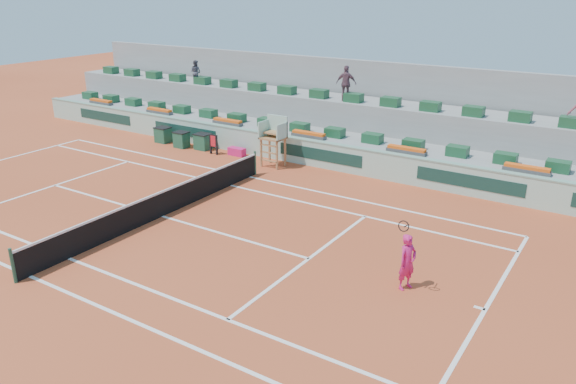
{
  "coord_description": "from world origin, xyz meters",
  "views": [
    {
      "loc": [
        14.47,
        -13.74,
        8.15
      ],
      "look_at": [
        4.0,
        2.5,
        1.0
      ],
      "focal_mm": 35.0,
      "sensor_mm": 36.0,
      "label": 1
    }
  ],
  "objects_px": {
    "player_bag": "(237,152)",
    "umpire_chair": "(274,134)",
    "tennis_player": "(407,262)",
    "drink_cooler_a": "(203,141)"
  },
  "relations": [
    {
      "from": "player_bag",
      "to": "drink_cooler_a",
      "type": "height_order",
      "value": "drink_cooler_a"
    },
    {
      "from": "player_bag",
      "to": "drink_cooler_a",
      "type": "distance_m",
      "value": 2.21
    },
    {
      "from": "umpire_chair",
      "to": "tennis_player",
      "type": "height_order",
      "value": "umpire_chair"
    },
    {
      "from": "drink_cooler_a",
      "to": "tennis_player",
      "type": "height_order",
      "value": "tennis_player"
    },
    {
      "from": "umpire_chair",
      "to": "drink_cooler_a",
      "type": "height_order",
      "value": "umpire_chair"
    },
    {
      "from": "player_bag",
      "to": "umpire_chair",
      "type": "relative_size",
      "value": 0.38
    },
    {
      "from": "drink_cooler_a",
      "to": "umpire_chair",
      "type": "bearing_deg",
      "value": -3.98
    },
    {
      "from": "tennis_player",
      "to": "player_bag",
      "type": "bearing_deg",
      "value": 146.97
    },
    {
      "from": "drink_cooler_a",
      "to": "tennis_player",
      "type": "bearing_deg",
      "value": -28.7
    },
    {
      "from": "umpire_chair",
      "to": "tennis_player",
      "type": "bearing_deg",
      "value": -38.07
    }
  ]
}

